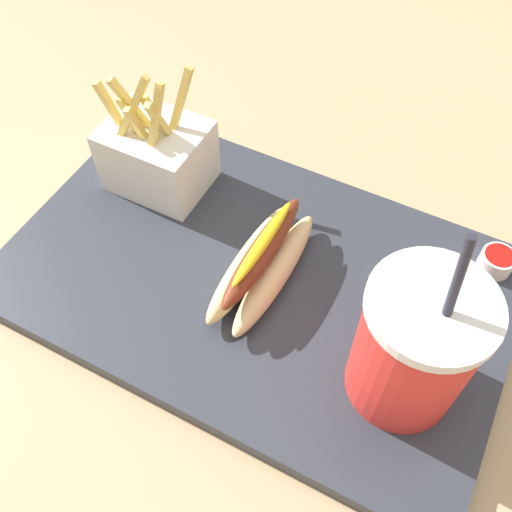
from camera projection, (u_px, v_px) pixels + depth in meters
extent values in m
cube|color=tan|center=(256.00, 290.00, 0.60)|extent=(2.40, 2.40, 0.02)
cube|color=#2D333D|center=(256.00, 279.00, 0.58)|extent=(0.49, 0.31, 0.02)
cylinder|color=red|center=(413.00, 350.00, 0.46)|extent=(0.09, 0.09, 0.12)
cylinder|color=white|center=(434.00, 306.00, 0.40)|extent=(0.10, 0.10, 0.01)
cylinder|color=#262633|center=(458.00, 280.00, 0.37)|extent=(0.02, 0.02, 0.08)
cube|color=white|center=(158.00, 156.00, 0.62)|extent=(0.10, 0.08, 0.08)
cube|color=#E5C660|center=(136.00, 127.00, 0.58)|extent=(0.03, 0.01, 0.06)
cube|color=#E5C660|center=(115.00, 115.00, 0.58)|extent=(0.03, 0.01, 0.08)
cube|color=#E5C660|center=(155.00, 120.00, 0.56)|extent=(0.01, 0.03, 0.07)
cube|color=#E5C660|center=(142.00, 133.00, 0.58)|extent=(0.02, 0.02, 0.07)
cube|color=#E5C660|center=(159.00, 124.00, 0.58)|extent=(0.02, 0.02, 0.07)
cube|color=#E5C660|center=(162.00, 125.00, 0.57)|extent=(0.02, 0.03, 0.07)
cube|color=#E5C660|center=(180.00, 105.00, 0.57)|extent=(0.03, 0.03, 0.08)
cube|color=#E5C660|center=(130.00, 114.00, 0.57)|extent=(0.04, 0.03, 0.09)
cube|color=#E5C660|center=(133.00, 108.00, 0.57)|extent=(0.03, 0.02, 0.08)
ellipsoid|color=#E5C689|center=(276.00, 271.00, 0.56)|extent=(0.03, 0.16, 0.03)
ellipsoid|color=#E5C689|center=(251.00, 260.00, 0.57)|extent=(0.03, 0.16, 0.03)
ellipsoid|color=maroon|center=(264.00, 249.00, 0.54)|extent=(0.03, 0.15, 0.02)
ellipsoid|color=gold|center=(264.00, 241.00, 0.53)|extent=(0.01, 0.11, 0.01)
cylinder|color=white|center=(445.00, 301.00, 0.55)|extent=(0.03, 0.03, 0.02)
cylinder|color=#B2140F|center=(447.00, 297.00, 0.54)|extent=(0.03, 0.03, 0.01)
cylinder|color=white|center=(496.00, 262.00, 0.57)|extent=(0.03, 0.03, 0.02)
cylinder|color=#B2140F|center=(499.00, 257.00, 0.56)|extent=(0.03, 0.03, 0.01)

